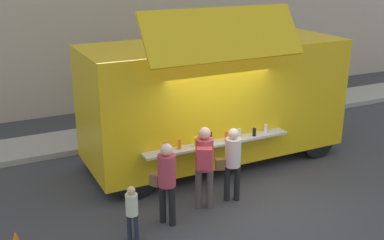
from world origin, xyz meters
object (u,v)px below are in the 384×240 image
customer_mid_with_backpack (204,160)px  child_near_queue (132,209)px  customer_front_ordering (232,159)px  trash_bin (294,99)px  customer_rear_waiting (166,177)px  food_truck_main (215,98)px

customer_mid_with_backpack → child_near_queue: customer_mid_with_backpack is taller
customer_front_ordering → child_near_queue: (-2.35, -0.53, -0.30)m
trash_bin → customer_rear_waiting: bearing=-144.8°
food_truck_main → customer_rear_waiting: food_truck_main is taller
trash_bin → customer_mid_with_backpack: 7.13m
customer_rear_waiting → customer_mid_with_backpack: bearing=-20.4°
trash_bin → customer_front_ordering: bearing=-138.7°
customer_mid_with_backpack → customer_rear_waiting: size_ratio=1.06×
trash_bin → customer_rear_waiting: size_ratio=0.54×
food_truck_main → customer_mid_with_backpack: size_ratio=3.61×
customer_mid_with_backpack → food_truck_main: bearing=-4.9°
customer_front_ordering → child_near_queue: customer_front_ordering is taller
trash_bin → customer_rear_waiting: (-6.48, -4.57, 0.53)m
customer_rear_waiting → child_near_queue: size_ratio=1.52×
food_truck_main → trash_bin: (4.23, 2.32, -1.18)m
customer_rear_waiting → customer_front_ordering: bearing=-23.3°
child_near_queue → food_truck_main: bearing=-0.3°
food_truck_main → customer_mid_with_backpack: 2.53m
child_near_queue → customer_mid_with_backpack: bearing=-24.6°
trash_bin → customer_mid_with_backpack: (-5.59, -4.38, 0.62)m
food_truck_main → customer_front_ordering: 2.22m
trash_bin → child_near_queue: size_ratio=0.82×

